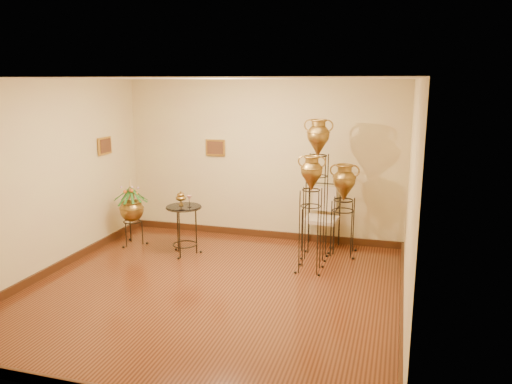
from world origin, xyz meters
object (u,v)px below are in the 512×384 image
(armchair, at_px, (321,217))
(side_table, at_px, (184,229))
(amphora_mid, at_px, (311,213))
(amphora_tall, at_px, (317,188))
(planter_urn, at_px, (132,207))

(armchair, distance_m, side_table, 2.28)
(amphora_mid, distance_m, side_table, 2.14)
(amphora_mid, height_order, armchair, amphora_mid)
(amphora_tall, xyz_separation_m, side_table, (-2.07, -0.47, -0.72))
(amphora_mid, bearing_deg, armchair, 90.25)
(amphora_tall, distance_m, amphora_mid, 0.66)
(amphora_mid, relative_size, armchair, 1.61)
(planter_urn, xyz_separation_m, armchair, (3.15, 0.71, -0.12))
(amphora_mid, relative_size, side_table, 1.71)
(amphora_mid, bearing_deg, side_table, 175.90)
(planter_urn, height_order, side_table, planter_urn)
(planter_urn, relative_size, armchair, 1.09)
(amphora_mid, xyz_separation_m, armchair, (-0.00, 1.07, -0.34))
(planter_urn, bearing_deg, amphora_tall, 4.56)
(amphora_tall, relative_size, armchair, 2.05)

